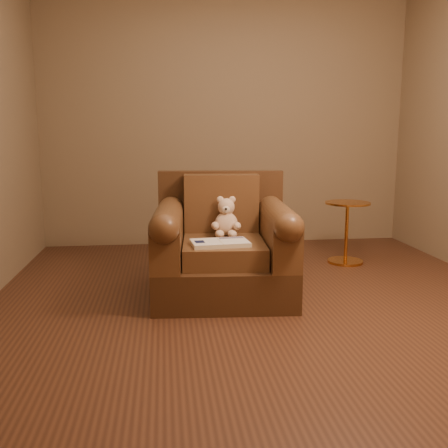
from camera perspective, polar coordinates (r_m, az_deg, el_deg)
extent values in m
plane|color=#4F2C1B|center=(3.81, 4.03, -8.45)|extent=(4.00, 4.00, 0.00)
cube|color=#806B4F|center=(5.59, 0.25, 11.58)|extent=(4.00, 0.02, 2.70)
cube|color=#806B4F|center=(1.70, 17.91, 14.19)|extent=(4.00, 0.02, 2.70)
cube|color=#422916|center=(3.83, -0.09, -6.05)|extent=(1.09, 1.04, 0.29)
cube|color=#422916|center=(4.16, -0.39, 1.74)|extent=(1.03, 0.17, 0.64)
cube|color=brown|center=(3.73, -0.06, -3.02)|extent=(0.64, 0.76, 0.15)
cube|color=brown|center=(4.02, -0.31, 2.40)|extent=(0.60, 0.21, 0.46)
cube|color=brown|center=(3.71, -6.39, -1.77)|extent=(0.27, 0.88, 0.33)
cube|color=brown|center=(3.75, 6.21, -1.64)|extent=(0.27, 0.88, 0.33)
cylinder|color=brown|center=(3.68, -6.44, 0.73)|extent=(0.27, 0.88, 0.20)
cylinder|color=brown|center=(3.72, 6.26, 0.83)|extent=(0.27, 0.88, 0.20)
ellipsoid|color=beige|center=(3.89, 0.25, 0.00)|extent=(0.18, 0.16, 0.19)
sphere|color=beige|center=(3.88, 0.26, 1.98)|extent=(0.13, 0.13, 0.13)
ellipsoid|color=beige|center=(3.88, -0.43, 2.81)|extent=(0.05, 0.03, 0.05)
ellipsoid|color=beige|center=(3.88, 0.95, 2.80)|extent=(0.05, 0.03, 0.05)
ellipsoid|color=beige|center=(3.82, 0.24, 1.66)|extent=(0.06, 0.04, 0.05)
sphere|color=black|center=(3.79, 0.23, 1.72)|extent=(0.02, 0.02, 0.02)
ellipsoid|color=beige|center=(3.82, -1.03, -0.20)|extent=(0.06, 0.12, 0.06)
ellipsoid|color=beige|center=(3.81, 1.49, -0.21)|extent=(0.06, 0.12, 0.06)
ellipsoid|color=beige|center=(3.79, -0.52, -1.15)|extent=(0.07, 0.12, 0.06)
ellipsoid|color=beige|center=(3.79, 0.96, -1.15)|extent=(0.07, 0.12, 0.06)
cube|color=beige|center=(3.55, -0.46, -2.21)|extent=(0.42, 0.28, 0.03)
cube|color=white|center=(3.52, -2.07, -2.03)|extent=(0.22, 0.26, 0.00)
cube|color=white|center=(3.57, 1.13, -1.89)|extent=(0.22, 0.26, 0.00)
cube|color=beige|center=(3.54, -0.46, -1.94)|extent=(0.03, 0.24, 0.00)
cube|color=#0F1638|center=(3.52, -2.80, -2.03)|extent=(0.07, 0.09, 0.00)
cube|color=slate|center=(3.65, 0.82, -1.58)|extent=(0.19, 0.07, 0.00)
cylinder|color=#D5893A|center=(4.95, 13.68, -4.17)|extent=(0.34, 0.34, 0.03)
cylinder|color=#D5893A|center=(4.89, 13.82, -0.97)|extent=(0.03, 0.03, 0.55)
cylinder|color=#D5893A|center=(4.84, 13.96, 2.34)|extent=(0.42, 0.42, 0.02)
cylinder|color=#D5893A|center=(4.84, 13.95, 2.18)|extent=(0.03, 0.03, 0.02)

